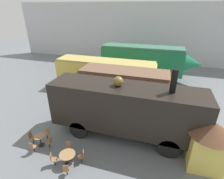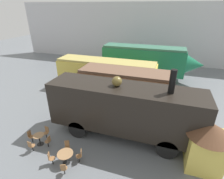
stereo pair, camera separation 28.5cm
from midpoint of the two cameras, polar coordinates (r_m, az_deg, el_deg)
name	(u,v)px [view 2 (the right image)]	position (r m, az deg, el deg)	size (l,w,h in m)	color
ground_plane	(115,111)	(15.46, 1.45, -7.18)	(80.00, 80.00, 0.00)	slate
backdrop_wall	(145,34)	(28.89, 11.15, 17.42)	(44.00, 0.15, 9.00)	silver
streamlined_locomotive	(149,60)	(22.24, 12.23, 9.36)	(11.87, 2.41, 4.02)	#196B47
passenger_coach_vintage	(106,72)	(18.73, -1.54, 5.63)	(10.49, 2.45, 3.31)	#E0C64C
passenger_coach_wooden	(124,86)	(15.13, 4.32, 1.16)	(7.49, 2.61, 3.57)	brown
steam_locomotive	(124,108)	(11.54, 4.62, -5.92)	(9.94, 2.44, 5.26)	black
cafe_table_near	(39,138)	(12.78, -22.12, -14.37)	(0.70, 0.70, 0.76)	black
cafe_table_mid	(65,155)	(11.05, -14.23, -20.11)	(0.92, 0.92, 0.73)	black
cafe_chair_0	(30,136)	(13.24, -24.51, -13.54)	(0.36, 0.36, 0.87)	black
cafe_chair_1	(31,146)	(12.44, -24.31, -16.35)	(0.36, 0.36, 0.87)	black
cafe_chair_2	(48,141)	(12.40, -19.48, -15.51)	(0.36, 0.36, 0.87)	black
cafe_chair_3	(46,131)	(13.20, -20.03, -12.76)	(0.36, 0.36, 0.87)	black
cafe_chair_4	(80,155)	(11.02, -9.61, -20.33)	(0.40, 0.38, 0.87)	black
cafe_chair_5	(67,146)	(11.70, -13.76, -17.48)	(0.38, 0.40, 0.87)	black
cafe_chair_6	(51,158)	(11.26, -18.67, -20.35)	(0.40, 0.38, 0.87)	black
cafe_chair_7	(64,168)	(10.55, -14.69, -23.64)	(0.38, 0.40, 0.87)	black
visitor_person	(133,114)	(13.76, 7.40, -7.91)	(0.34, 0.34, 1.52)	#262633
ticket_kiosk	(207,143)	(11.18, 29.15, -15.04)	(2.34, 2.34, 3.00)	#DBC151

